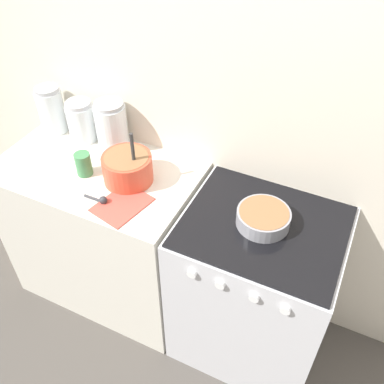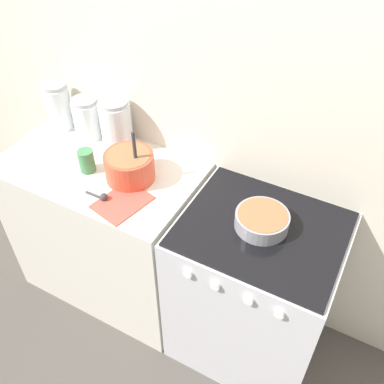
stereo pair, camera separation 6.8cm
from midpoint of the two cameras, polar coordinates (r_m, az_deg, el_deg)
ground_plane at (r=2.47m, az=-4.60°, el=-20.76°), size 12.00×12.00×0.00m
wall_back at (r=1.94m, az=2.30°, el=11.26°), size 4.97×0.05×2.40m
countertop_cabinet at (r=2.42m, az=-12.06°, el=-5.34°), size 0.98×0.58×0.90m
stove at (r=2.15m, az=7.31°, el=-12.69°), size 0.70×0.60×0.90m
mixing_bowl at (r=1.98m, az=-9.58°, el=3.30°), size 0.23×0.23×0.27m
baking_pan at (r=1.79m, az=8.41°, el=-3.40°), size 0.22×0.22×0.07m
storage_jar_left at (r=2.40m, az=-18.93°, el=9.99°), size 0.13×0.13×0.25m
storage_jar_middle at (r=2.29m, az=-15.31°, el=8.80°), size 0.14×0.14×0.22m
storage_jar_right at (r=2.18m, az=-11.50°, el=8.19°), size 0.16×0.16×0.26m
tin_can at (r=2.07m, az=-15.19°, el=3.60°), size 0.07×0.07×0.11m
recipe_page at (r=1.90m, az=-10.31°, el=-1.67°), size 0.23×0.27×0.01m
measuring_spoon at (r=1.92m, az=-13.04°, el=-1.03°), size 0.12×0.04×0.04m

